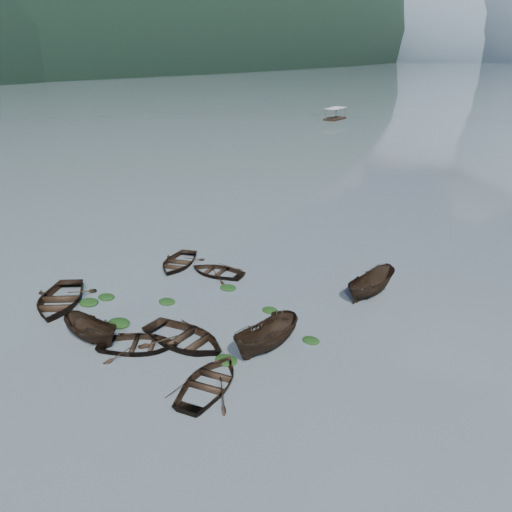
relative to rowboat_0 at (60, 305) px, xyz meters
The scene contains 21 objects.
ground_plane 8.07m from the rowboat_0, 19.75° to the right, with size 2400.00×2400.00×0.00m, color #4D5960.
left_ridge_far 533.21m from the rowboat_0, 152.37° to the left, with size 560.00×1400.00×380.00m, color black.
haze_mtn_a 932.10m from the rowboat_0, 105.71° to the left, with size 520.00×520.00×280.00m, color #475666.
rowboat_0 is the anchor object (origin of this frame).
rowboat_1 7.43m from the rowboat_0, ahead, with size 2.94×4.11×0.85m, color black.
rowboat_2 5.00m from the rowboat_0, 13.50° to the right, with size 1.42×3.78×1.46m, color black.
rowboat_3 12.41m from the rowboat_0, ahead, with size 3.05×4.27×0.89m, color black.
rowboat_4 9.05m from the rowboat_0, ahead, with size 3.50×4.90×1.01m, color black.
rowboat_5 13.12m from the rowboat_0, 16.26° to the left, with size 1.65×4.39×1.69m, color black.
rowboat_6 8.52m from the rowboat_0, 80.90° to the left, with size 3.04×4.25×0.88m, color black.
rowboat_7 10.05m from the rowboat_0, 63.45° to the left, with size 2.75×3.86×0.80m, color black.
rowboat_8 18.77m from the rowboat_0, 41.66° to the left, with size 1.61×4.27×1.65m, color black.
weed_clump_0 1.70m from the rowboat_0, 42.00° to the left, with size 1.25×1.02×0.27m, color black.
weed_clump_1 6.34m from the rowboat_0, 39.95° to the left, with size 1.07×0.86×0.24m, color black.
weed_clump_2 4.73m from the rowboat_0, ahead, with size 1.36×1.09×0.30m, color black.
weed_clump_3 12.50m from the rowboat_0, 33.98° to the left, with size 0.96×0.81×0.21m, color black.
weed_clump_4 11.77m from the rowboat_0, ahead, with size 1.18×0.94×0.24m, color black.
weed_clump_5 2.69m from the rowboat_0, 56.46° to the left, with size 1.11×0.90×0.24m, color black.
weed_clump_6 10.13m from the rowboat_0, 49.93° to the left, with size 1.10×0.92×0.23m, color black.
weed_clump_7 15.07m from the rowboat_0, 22.06° to the left, with size 0.96×0.77×0.21m, color black.
pontoon_left 90.19m from the rowboat_0, 108.87° to the left, with size 2.59×6.22×2.39m, color black, non-canonical shape.
Camera 1 is at (17.66, -10.97, 13.97)m, focal length 35.00 mm.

